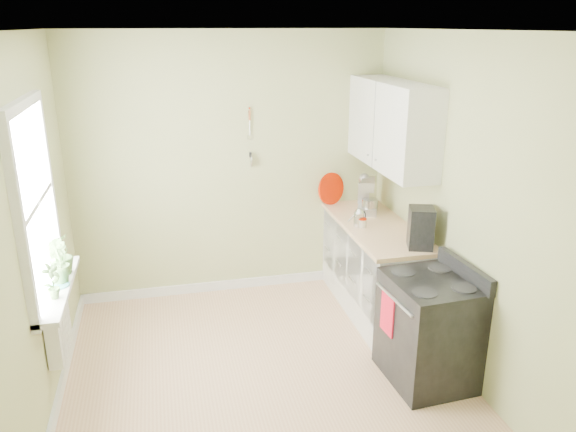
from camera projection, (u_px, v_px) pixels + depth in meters
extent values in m
cube|color=tan|center=(267.00, 386.00, 4.50)|extent=(3.20, 3.60, 0.02)
cube|color=white|center=(262.00, 29.00, 3.62)|extent=(3.20, 3.60, 0.02)
cube|color=#B7BC80|center=(231.00, 168.00, 5.73)|extent=(3.20, 0.02, 2.70)
cube|color=#B7BC80|center=(26.00, 246.00, 3.71)|extent=(0.02, 3.60, 2.70)
cube|color=#B7BC80|center=(466.00, 211.00, 4.41)|extent=(0.02, 3.60, 2.70)
cube|color=white|center=(375.00, 269.00, 5.56)|extent=(0.60, 1.60, 0.87)
cube|color=beige|center=(377.00, 226.00, 5.41)|extent=(0.64, 1.60, 0.04)
cube|color=white|center=(392.00, 125.00, 5.22)|extent=(0.35, 1.40, 0.80)
cube|color=white|center=(33.00, 203.00, 3.93)|extent=(0.02, 1.00, 1.30)
cube|color=white|center=(21.00, 104.00, 3.71)|extent=(0.06, 1.14, 0.07)
cube|color=white|center=(50.00, 291.00, 4.15)|extent=(0.06, 1.14, 0.07)
cube|color=white|center=(36.00, 203.00, 3.93)|extent=(0.04, 1.00, 0.04)
cube|color=white|center=(58.00, 288.00, 4.16)|extent=(0.18, 1.14, 0.04)
cube|color=white|center=(59.00, 331.00, 4.21)|extent=(0.12, 0.50, 0.35)
cylinder|color=beige|center=(250.00, 115.00, 5.57)|extent=(0.02, 0.02, 0.10)
cylinder|color=silver|center=(250.00, 127.00, 5.61)|extent=(0.01, 0.01, 0.16)
cylinder|color=silver|center=(251.00, 161.00, 5.72)|extent=(0.01, 0.14, 0.14)
cube|color=black|center=(428.00, 332.00, 4.46)|extent=(0.65, 0.75, 0.84)
cube|color=black|center=(432.00, 282.00, 4.32)|extent=(0.65, 0.75, 0.03)
cube|color=black|center=(465.00, 270.00, 4.36)|extent=(0.10, 0.71, 0.13)
cylinder|color=#B2B2B7|center=(394.00, 299.00, 4.29)|extent=(0.06, 0.58, 0.02)
cube|color=red|center=(388.00, 313.00, 4.43)|extent=(0.03, 0.21, 0.35)
cube|color=#B2B2B7|center=(367.00, 209.00, 5.73)|extent=(0.29, 0.34, 0.08)
cube|color=#B2B2B7|center=(364.00, 193.00, 5.80)|extent=(0.14, 0.12, 0.21)
cube|color=#B2B2B7|center=(368.00, 184.00, 5.66)|extent=(0.24, 0.32, 0.10)
sphere|color=#B2B2B7|center=(364.00, 179.00, 5.75)|extent=(0.11, 0.11, 0.11)
cylinder|color=silver|center=(370.00, 205.00, 5.66)|extent=(0.16, 0.16, 0.13)
cylinder|color=silver|center=(359.00, 219.00, 5.34)|extent=(0.10, 0.10, 0.13)
cone|color=silver|center=(359.00, 211.00, 5.31)|extent=(0.10, 0.10, 0.04)
cylinder|color=silver|center=(352.00, 218.00, 5.32)|extent=(0.09, 0.04, 0.07)
cube|color=black|center=(421.00, 228.00, 4.80)|extent=(0.26, 0.28, 0.36)
cylinder|color=black|center=(417.00, 240.00, 4.82)|extent=(0.11, 0.11, 0.12)
cylinder|color=#AF1700|center=(331.00, 189.00, 5.96)|extent=(0.34, 0.20, 0.34)
cylinder|color=#B8AD91|center=(362.00, 223.00, 5.32)|extent=(0.08, 0.08, 0.08)
cylinder|color=#AF1700|center=(362.00, 219.00, 5.31)|extent=(0.08, 0.08, 0.01)
imported|color=#476C34|center=(52.00, 281.00, 3.92)|extent=(0.16, 0.17, 0.27)
imported|color=#476C34|center=(57.00, 262.00, 4.16)|extent=(0.23, 0.23, 0.33)
imported|color=#476C34|center=(61.00, 254.00, 4.31)|extent=(0.24, 0.24, 0.32)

